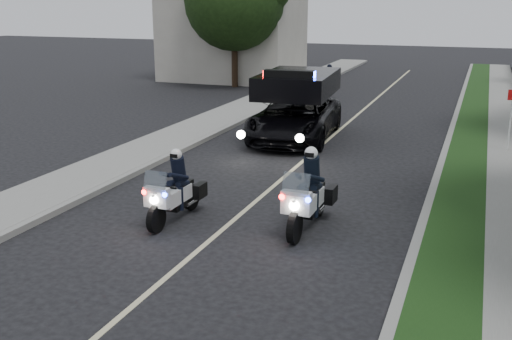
{
  "coord_description": "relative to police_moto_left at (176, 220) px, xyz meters",
  "views": [
    {
      "loc": [
        5.05,
        -9.5,
        4.86
      ],
      "look_at": [
        0.23,
        3.18,
        1.0
      ],
      "focal_mm": 41.88,
      "sensor_mm": 36.0,
      "label": 1
    }
  ],
  "objects": [
    {
      "name": "police_moto_left",
      "position": [
        0.0,
        0.0,
        0.0
      ],
      "size": [
        0.72,
        1.97,
        1.66
      ],
      "primitive_type": null,
      "rotation": [
        0.0,
        0.0,
        -0.02
      ],
      "color": "silver",
      "rests_on": "ground"
    },
    {
      "name": "sidewalk_right",
      "position": [
        7.36,
        8.11,
        0.08
      ],
      "size": [
        1.4,
        60.0,
        0.16
      ],
      "primitive_type": "cube",
      "color": "gray",
      "rests_on": "ground"
    },
    {
      "name": "building_far",
      "position": [
        -8.74,
        24.11,
        3.5
      ],
      "size": [
        8.0,
        6.0,
        7.0
      ],
      "primitive_type": "cube",
      "color": "#A8A396",
      "rests_on": "ground"
    },
    {
      "name": "sidewalk_left",
      "position": [
        -3.94,
        8.11,
        0.08
      ],
      "size": [
        2.0,
        60.0,
        0.16
      ],
      "primitive_type": "cube",
      "color": "gray",
      "rests_on": "ground"
    },
    {
      "name": "grass_verge",
      "position": [
        6.06,
        8.11,
        0.08
      ],
      "size": [
        1.2,
        60.0,
        0.16
      ],
      "primitive_type": "cube",
      "color": "#193814",
      "rests_on": "ground"
    },
    {
      "name": "curb_right",
      "position": [
        5.36,
        8.11,
        0.07
      ],
      "size": [
        0.2,
        60.0,
        0.15
      ],
      "primitive_type": "cube",
      "color": "gray",
      "rests_on": "ground"
    },
    {
      "name": "police_suv",
      "position": [
        0.09,
        8.97,
        0.0
      ],
      "size": [
        3.11,
        5.93,
        2.79
      ],
      "primitive_type": "imported",
      "rotation": [
        0.0,
        0.0,
        0.08
      ],
      "color": "black",
      "rests_on": "ground"
    },
    {
      "name": "police_moto_right",
      "position": [
        2.98,
        0.58,
        0.0
      ],
      "size": [
        0.79,
        2.17,
        1.83
      ],
      "primitive_type": null,
      "rotation": [
        0.0,
        0.0,
        -0.02
      ],
      "color": "silver",
      "rests_on": "ground"
    },
    {
      "name": "bicycle",
      "position": [
        -1.06,
        18.49,
        0.0
      ],
      "size": [
        0.87,
        1.89,
        0.95
      ],
      "primitive_type": "imported",
      "rotation": [
        0.0,
        0.0,
        0.13
      ],
      "color": "black",
      "rests_on": "ground"
    },
    {
      "name": "cyclist",
      "position": [
        -1.06,
        18.49,
        0.0
      ],
      "size": [
        0.57,
        0.39,
        1.56
      ],
      "primitive_type": "imported",
      "rotation": [
        0.0,
        0.0,
        3.11
      ],
      "color": "black",
      "rests_on": "ground"
    },
    {
      "name": "lane_marking",
      "position": [
        1.26,
        8.11,
        0.0
      ],
      "size": [
        0.12,
        50.0,
        0.01
      ],
      "primitive_type": "cube",
      "color": "#BFB78C",
      "rests_on": "ground"
    },
    {
      "name": "ground",
      "position": [
        1.26,
        -1.89,
        0.0
      ],
      "size": [
        120.0,
        120.0,
        0.0
      ],
      "primitive_type": "plane",
      "color": "black",
      "rests_on": "ground"
    },
    {
      "name": "sign_post",
      "position": [
        7.26,
        9.27,
        0.0
      ],
      "size": [
        0.39,
        0.39,
        2.19
      ],
      "primitive_type": null,
      "rotation": [
        0.0,
        0.0,
        0.14
      ],
      "color": "red",
      "rests_on": "ground"
    },
    {
      "name": "tree_left_far",
      "position": [
        -8.6,
        26.67,
        0.0
      ],
      "size": [
        8.73,
        8.73,
        12.62
      ],
      "primitive_type": null,
      "rotation": [
        0.0,
        0.0,
        -0.17
      ],
      "color": "black",
      "rests_on": "ground"
    },
    {
      "name": "curb_left",
      "position": [
        -2.84,
        8.11,
        0.07
      ],
      "size": [
        0.2,
        60.0,
        0.15
      ],
      "primitive_type": "cube",
      "color": "gray",
      "rests_on": "ground"
    },
    {
      "name": "tree_left_near",
      "position": [
        -7.25,
        20.79,
        0.0
      ],
      "size": [
        6.23,
        6.23,
        9.49
      ],
      "primitive_type": null,
      "rotation": [
        0.0,
        0.0,
        0.1
      ],
      "color": "#1C3612",
      "rests_on": "ground"
    }
  ]
}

